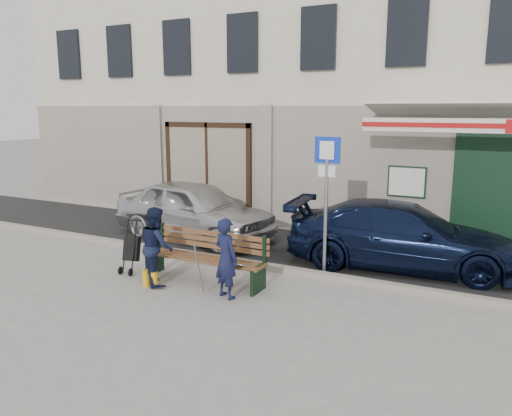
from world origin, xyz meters
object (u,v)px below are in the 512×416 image
Objects in this scene: bench at (202,257)px; woman at (156,246)px; car_silver at (194,210)px; car_navy at (402,236)px; stroller at (131,250)px; man at (226,258)px; parking_sign at (326,184)px.

woman reaches higher than bench.
bench is 1.69× the size of woman.
car_silver reaches higher than bench.
stroller is (-4.58, -2.70, -0.20)m from car_navy.
man is (2.67, -3.00, -0.03)m from car_silver.
car_navy is at bearing 40.46° from parking_sign.
parking_sign is 2.58× the size of stroller.
man is (-2.28, -2.99, 0.03)m from car_navy.
stroller is at bearing -155.67° from parking_sign.
parking_sign reaches higher than stroller.
bench is 2.36× the size of stroller.
bench is (1.88, -2.53, -0.26)m from car_silver.
stroller is (-1.50, -0.18, -0.01)m from bench.
man is at bearing -30.57° from bench.
woman is (1.22, -3.00, -0.01)m from car_silver.
car_navy is 5.32m from stroller.
car_silver is at bearing -28.11° from man.
stroller is (-0.85, 0.29, -0.26)m from woman.
car_navy is 1.88× the size of bench.
man is at bearing -131.18° from car_silver.
stroller is at bearing -165.01° from car_silver.
woman is at bearing -144.27° from bench.
man is 1.45m from woman.
car_navy is 3.98m from bench.
bench is 0.84m from woman.
parking_sign reaches higher than car_navy.
woman reaches higher than stroller.
bench is 0.95m from man.
car_silver is 3.24m from woman.
woman is (-1.45, -0.00, 0.03)m from man.
car_navy is at bearing 39.32° from bench.
parking_sign is 2.68m from bench.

